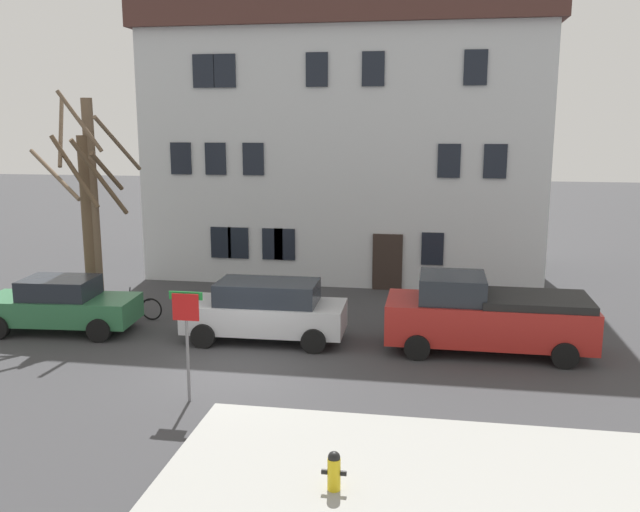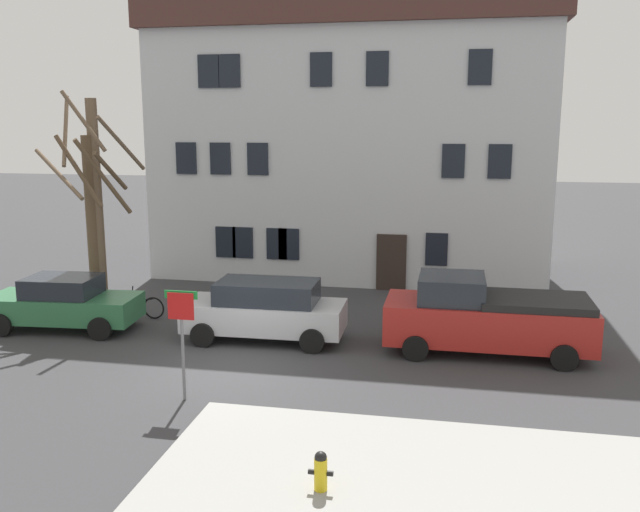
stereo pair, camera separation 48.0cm
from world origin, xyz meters
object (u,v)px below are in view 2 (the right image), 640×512
at_px(car_silver_wagon, 265,309).
at_px(tree_bare_mid, 95,196).
at_px(building_main, 352,125).
at_px(tree_bare_near, 93,217).
at_px(pickup_truck_red, 486,316).
at_px(car_green_sedan, 63,303).
at_px(street_sign_pole, 182,324).
at_px(bicycle_leaning, 139,307).
at_px(fire_hydrant, 321,470).

bearing_deg(car_silver_wagon, tree_bare_mid, 160.66).
bearing_deg(building_main, tree_bare_near, -133.95).
distance_m(tree_bare_near, car_silver_wagon, 7.10).
distance_m(building_main, pickup_truck_red, 12.09).
bearing_deg(pickup_truck_red, building_main, 117.69).
relative_size(tree_bare_mid, car_green_sedan, 1.56).
xyz_separation_m(tree_bare_mid, pickup_truck_red, (12.44, -2.12, -2.76)).
height_order(tree_bare_near, street_sign_pole, tree_bare_near).
bearing_deg(building_main, bicycle_leaning, -123.54).
relative_size(pickup_truck_red, fire_hydrant, 7.99).
distance_m(tree_bare_near, fire_hydrant, 14.07).
bearing_deg(tree_bare_near, pickup_truck_red, -9.35).
relative_size(tree_bare_mid, bicycle_leaning, 4.07).
relative_size(tree_bare_near, car_green_sedan, 1.26).
bearing_deg(pickup_truck_red, car_silver_wagon, -179.03).
bearing_deg(tree_bare_mid, car_green_sedan, -87.51).
xyz_separation_m(building_main, tree_bare_mid, (-7.33, -7.62, -2.27)).
distance_m(pickup_truck_red, street_sign_pole, 8.21).
bearing_deg(pickup_truck_red, street_sign_pole, -145.73).
distance_m(tree_bare_near, pickup_truck_red, 12.85).
bearing_deg(bicycle_leaning, tree_bare_near, 157.28).
relative_size(street_sign_pole, bicycle_leaning, 1.44).
bearing_deg(street_sign_pole, bicycle_leaning, 123.78).
xyz_separation_m(building_main, bicycle_leaning, (-5.59, -8.44, -5.68)).
xyz_separation_m(building_main, pickup_truck_red, (5.11, -9.74, -5.03)).
height_order(tree_bare_mid, car_green_sedan, tree_bare_mid).
height_order(tree_bare_mid, fire_hydrant, tree_bare_mid).
bearing_deg(bicycle_leaning, tree_bare_mid, 154.89).
bearing_deg(bicycle_leaning, building_main, 56.46).
xyz_separation_m(car_silver_wagon, fire_hydrant, (3.14, -7.85, -0.43)).
height_order(tree_bare_mid, pickup_truck_red, tree_bare_mid).
distance_m(tree_bare_near, bicycle_leaning, 3.37).
distance_m(building_main, street_sign_pole, 15.05).
bearing_deg(pickup_truck_red, bicycle_leaning, 173.06).
xyz_separation_m(tree_bare_near, fire_hydrant, (9.53, -10.02, -2.63)).
height_order(street_sign_pole, bicycle_leaning, street_sign_pole).
distance_m(building_main, car_silver_wagon, 11.15).
xyz_separation_m(fire_hydrant, bicycle_leaning, (-7.72, 9.26, -0.10)).
relative_size(car_green_sedan, fire_hydrant, 6.68).
xyz_separation_m(building_main, car_silver_wagon, (-1.01, -9.84, -5.14)).
relative_size(building_main, car_silver_wagon, 3.44).
height_order(tree_bare_mid, street_sign_pole, tree_bare_mid).
xyz_separation_m(pickup_truck_red, fire_hydrant, (-2.98, -7.96, -0.54)).
bearing_deg(tree_bare_near, car_green_sedan, -85.70).
height_order(tree_bare_mid, bicycle_leaning, tree_bare_mid).
distance_m(car_green_sedan, car_silver_wagon, 6.22).
xyz_separation_m(car_green_sedan, bicycle_leaning, (1.63, 1.58, -0.45)).
bearing_deg(car_silver_wagon, pickup_truck_red, 0.97).
bearing_deg(car_green_sedan, tree_bare_mid, 92.49).
bearing_deg(tree_bare_near, fire_hydrant, -46.42).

